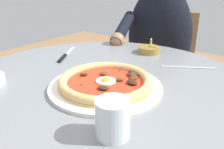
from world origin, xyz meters
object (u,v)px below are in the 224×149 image
object	(u,v)px
pizza_on_plate	(106,83)
diner_person	(156,71)
dining_table	(103,124)
steak_knife	(65,56)
olive_pan	(149,49)
water_glass	(113,120)
cafe_chair_diner	(162,66)
fork_utensil	(188,67)

from	to	relation	value
pizza_on_plate	diner_person	distance (m)	0.80
pizza_on_plate	diner_person	xyz separation A→B (m)	(-0.21, 0.73, -0.25)
dining_table	steak_knife	bearing A→B (deg)	162.14
pizza_on_plate	olive_pan	world-z (taller)	olive_pan
dining_table	water_glass	world-z (taller)	water_glass
diner_person	olive_pan	bearing A→B (deg)	-69.07
pizza_on_plate	diner_person	world-z (taller)	diner_person
water_glass	olive_pan	distance (m)	0.58
dining_table	cafe_chair_diner	xyz separation A→B (m)	(-0.19, 0.83, -0.08)
pizza_on_plate	olive_pan	xyz separation A→B (m)	(-0.07, 0.38, -0.00)
fork_utensil	diner_person	distance (m)	0.59
olive_pan	cafe_chair_diner	size ratio (longest dim) A/B	0.14
water_glass	diner_person	bearing A→B (deg)	111.67
olive_pan	fork_utensil	xyz separation A→B (m)	(0.20, -0.08, -0.01)
cafe_chair_diner	water_glass	bearing A→B (deg)	-69.53
dining_table	water_glass	xyz separation A→B (m)	(0.19, -0.20, 0.20)
fork_utensil	diner_person	world-z (taller)	diner_person
steak_knife	cafe_chair_diner	size ratio (longest dim) A/B	0.22
water_glass	diner_person	world-z (taller)	diner_person
steak_knife	dining_table	bearing A→B (deg)	-17.86
olive_pan	pizza_on_plate	bearing A→B (deg)	-79.40
dining_table	fork_utensil	world-z (taller)	fork_utensil
steak_knife	olive_pan	size ratio (longest dim) A/B	1.62
pizza_on_plate	steak_knife	distance (m)	0.33
dining_table	pizza_on_plate	xyz separation A→B (m)	(0.04, -0.04, 0.18)
steak_knife	cafe_chair_diner	xyz separation A→B (m)	(0.07, 0.75, -0.24)
dining_table	pizza_on_plate	bearing A→B (deg)	-40.08
water_glass	steak_knife	bearing A→B (deg)	148.16
cafe_chair_diner	dining_table	bearing A→B (deg)	-77.02
cafe_chair_diner	pizza_on_plate	bearing A→B (deg)	-74.80
dining_table	steak_knife	distance (m)	0.32
steak_knife	fork_utensil	distance (m)	0.47
diner_person	pizza_on_plate	bearing A→B (deg)	-74.27
fork_utensil	pizza_on_plate	bearing A→B (deg)	-112.77
diner_person	cafe_chair_diner	distance (m)	0.14
dining_table	cafe_chair_diner	bearing A→B (deg)	102.98
dining_table	diner_person	world-z (taller)	diner_person
pizza_on_plate	steak_knife	size ratio (longest dim) A/B	1.75
pizza_on_plate	steak_knife	world-z (taller)	pizza_on_plate
water_glass	fork_utensil	distance (m)	0.47
dining_table	water_glass	distance (m)	0.34
dining_table	fork_utensil	bearing A→B (deg)	57.10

